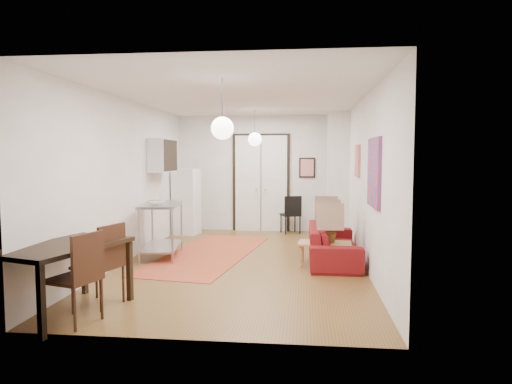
# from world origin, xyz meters

# --- Properties ---
(floor) EXTENTS (7.00, 7.00, 0.00)m
(floor) POSITION_xyz_m (0.00, 0.00, 0.00)
(floor) COLOR brown
(floor) RESTS_ON ground
(ceiling) EXTENTS (4.20, 7.00, 0.02)m
(ceiling) POSITION_xyz_m (0.00, 0.00, 2.90)
(ceiling) COLOR silver
(ceiling) RESTS_ON wall_back
(wall_back) EXTENTS (4.20, 0.02, 2.90)m
(wall_back) POSITION_xyz_m (0.00, 3.50, 1.45)
(wall_back) COLOR white
(wall_back) RESTS_ON floor
(wall_front) EXTENTS (4.20, 0.02, 2.90)m
(wall_front) POSITION_xyz_m (0.00, -3.50, 1.45)
(wall_front) COLOR white
(wall_front) RESTS_ON floor
(wall_left) EXTENTS (0.02, 7.00, 2.90)m
(wall_left) POSITION_xyz_m (-2.10, 0.00, 1.45)
(wall_left) COLOR white
(wall_left) RESTS_ON floor
(wall_right) EXTENTS (0.02, 7.00, 2.90)m
(wall_right) POSITION_xyz_m (2.10, 0.00, 1.45)
(wall_right) COLOR white
(wall_right) RESTS_ON floor
(double_doors) EXTENTS (1.44, 0.06, 2.50)m
(double_doors) POSITION_xyz_m (0.00, 3.46, 1.20)
(double_doors) COLOR white
(double_doors) RESTS_ON wall_back
(stub_partition) EXTENTS (0.50, 0.10, 2.90)m
(stub_partition) POSITION_xyz_m (1.85, 2.55, 1.45)
(stub_partition) COLOR white
(stub_partition) RESTS_ON floor
(wall_cabinet) EXTENTS (0.35, 1.00, 0.70)m
(wall_cabinet) POSITION_xyz_m (-1.92, 1.50, 1.90)
(wall_cabinet) COLOR silver
(wall_cabinet) RESTS_ON wall_left
(painting_popart) EXTENTS (0.05, 1.00, 1.00)m
(painting_popart) POSITION_xyz_m (2.08, -1.25, 1.65)
(painting_popart) COLOR red
(painting_popart) RESTS_ON wall_right
(painting_abstract) EXTENTS (0.05, 0.50, 0.60)m
(painting_abstract) POSITION_xyz_m (2.08, 0.80, 1.80)
(painting_abstract) COLOR beige
(painting_abstract) RESTS_ON wall_right
(poster_back) EXTENTS (0.40, 0.03, 0.50)m
(poster_back) POSITION_xyz_m (1.15, 3.47, 1.60)
(poster_back) COLOR red
(poster_back) RESTS_ON wall_back
(print_left) EXTENTS (0.03, 0.44, 0.54)m
(print_left) POSITION_xyz_m (-2.07, 2.00, 1.95)
(print_left) COLOR #9C5D41
(print_left) RESTS_ON wall_left
(pendant_back) EXTENTS (0.30, 0.30, 0.80)m
(pendant_back) POSITION_xyz_m (0.00, 2.00, 2.25)
(pendant_back) COLOR silver
(pendant_back) RESTS_ON ceiling
(pendant_front) EXTENTS (0.30, 0.30, 0.80)m
(pendant_front) POSITION_xyz_m (0.00, -2.00, 2.25)
(pendant_front) COLOR silver
(pendant_front) RESTS_ON ceiling
(kilim_rug) EXTENTS (2.02, 4.10, 0.01)m
(kilim_rug) POSITION_xyz_m (-0.74, 0.58, 0.00)
(kilim_rug) COLOR #BE482F
(kilim_rug) RESTS_ON floor
(sofa) EXTENTS (2.18, 0.86, 0.64)m
(sofa) POSITION_xyz_m (1.61, 0.26, 0.32)
(sofa) COLOR maroon
(sofa) RESTS_ON floor
(coffee_table) EXTENTS (0.94, 0.58, 0.40)m
(coffee_table) POSITION_xyz_m (1.44, -0.10, 0.35)
(coffee_table) COLOR tan
(coffee_table) RESTS_ON floor
(potted_plant) EXTENTS (0.38, 0.33, 0.39)m
(potted_plant) POSITION_xyz_m (1.54, -0.10, 0.60)
(potted_plant) COLOR #346E31
(potted_plant) RESTS_ON coffee_table
(kitchen_counter) EXTENTS (0.84, 1.40, 1.01)m
(kitchen_counter) POSITION_xyz_m (-1.57, 0.27, 0.67)
(kitchen_counter) COLOR #A5A8AA
(kitchen_counter) RESTS_ON floor
(bowl) EXTENTS (0.31, 0.31, 0.06)m
(bowl) POSITION_xyz_m (-1.57, -0.03, 1.04)
(bowl) COLOR white
(bowl) RESTS_ON kitchen_counter
(soap_bottle) EXTENTS (0.12, 0.12, 0.21)m
(soap_bottle) POSITION_xyz_m (-1.62, 0.52, 1.12)
(soap_bottle) COLOR #539DB5
(soap_bottle) RESTS_ON kitchen_counter
(fridge) EXTENTS (0.63, 0.63, 1.59)m
(fridge) POSITION_xyz_m (-1.75, 2.78, 0.79)
(fridge) COLOR white
(fridge) RESTS_ON floor
(dining_table) EXTENTS (1.27, 1.70, 0.84)m
(dining_table) POSITION_xyz_m (-1.75, -2.87, 0.75)
(dining_table) COLOR black
(dining_table) RESTS_ON floor
(dining_chair_near) EXTENTS (0.61, 0.76, 1.04)m
(dining_chair_near) POSITION_xyz_m (-1.51, -2.41, 0.60)
(dining_chair_near) COLOR #372011
(dining_chair_near) RESTS_ON floor
(dining_chair_far) EXTENTS (0.61, 0.76, 1.04)m
(dining_chair_far) POSITION_xyz_m (-1.51, -3.04, 0.60)
(dining_chair_far) COLOR #372011
(dining_chair_far) RESTS_ON floor
(black_side_chair) EXTENTS (0.55, 0.56, 0.93)m
(black_side_chair) POSITION_xyz_m (0.75, 3.24, 0.54)
(black_side_chair) COLOR black
(black_side_chair) RESTS_ON floor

